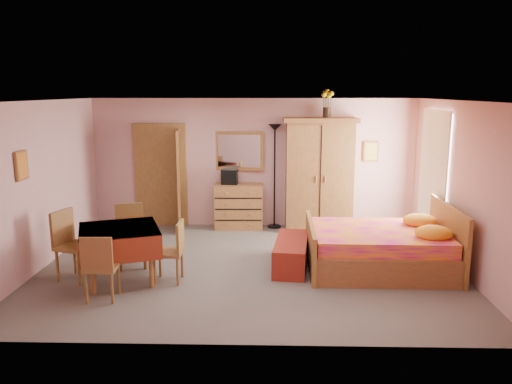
{
  "coord_description": "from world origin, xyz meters",
  "views": [
    {
      "loc": [
        0.3,
        -7.53,
        2.75
      ],
      "look_at": [
        0.1,
        0.3,
        1.15
      ],
      "focal_mm": 35.0,
      "sensor_mm": 36.0,
      "label": 1
    }
  ],
  "objects_px": {
    "dining_table": "(120,255)",
    "chair_south": "(102,266)",
    "wardrobe": "(319,175)",
    "chair_west": "(76,246)",
    "floor_lamp": "(275,177)",
    "chest_of_drawers": "(239,206)",
    "bench": "(291,254)",
    "bed": "(379,237)",
    "chair_north": "(131,236)",
    "stereo": "(230,177)",
    "chair_east": "(168,252)",
    "wall_mirror": "(239,151)",
    "sunflower_vase": "(327,103)"
  },
  "relations": [
    {
      "from": "floor_lamp",
      "to": "chair_south",
      "type": "xyz_separation_m",
      "value": [
        -2.33,
        -3.64,
        -0.6
      ]
    },
    {
      "from": "chest_of_drawers",
      "to": "stereo",
      "type": "height_order",
      "value": "stereo"
    },
    {
      "from": "floor_lamp",
      "to": "bench",
      "type": "xyz_separation_m",
      "value": [
        0.25,
        -2.33,
        -0.83
      ]
    },
    {
      "from": "chest_of_drawers",
      "to": "floor_lamp",
      "type": "xyz_separation_m",
      "value": [
        0.72,
        0.07,
        0.6
      ]
    },
    {
      "from": "stereo",
      "to": "bench",
      "type": "height_order",
      "value": "stereo"
    },
    {
      "from": "wardrobe",
      "to": "bench",
      "type": "distance_m",
      "value": 2.46
    },
    {
      "from": "chest_of_drawers",
      "to": "wall_mirror",
      "type": "distance_m",
      "value": 1.12
    },
    {
      "from": "dining_table",
      "to": "chair_south",
      "type": "xyz_separation_m",
      "value": [
        -0.05,
        -0.64,
        0.05
      ]
    },
    {
      "from": "bed",
      "to": "chair_west",
      "type": "bearing_deg",
      "value": -171.86
    },
    {
      "from": "bench",
      "to": "chair_east",
      "type": "distance_m",
      "value": 1.95
    },
    {
      "from": "chair_north",
      "to": "dining_table",
      "type": "bearing_deg",
      "value": 72.06
    },
    {
      "from": "chair_north",
      "to": "chair_east",
      "type": "relative_size",
      "value": 1.09
    },
    {
      "from": "stereo",
      "to": "floor_lamp",
      "type": "bearing_deg",
      "value": 3.39
    },
    {
      "from": "wall_mirror",
      "to": "bench",
      "type": "relative_size",
      "value": 0.76
    },
    {
      "from": "bed",
      "to": "chair_south",
      "type": "distance_m",
      "value": 4.14
    },
    {
      "from": "wall_mirror",
      "to": "floor_lamp",
      "type": "height_order",
      "value": "floor_lamp"
    },
    {
      "from": "floor_lamp",
      "to": "sunflower_vase",
      "type": "xyz_separation_m",
      "value": [
        1.0,
        -0.05,
        1.45
      ]
    },
    {
      "from": "bench",
      "to": "chair_west",
      "type": "xyz_separation_m",
      "value": [
        -3.19,
        -0.6,
        0.3
      ]
    },
    {
      "from": "chest_of_drawers",
      "to": "bench",
      "type": "height_order",
      "value": "chest_of_drawers"
    },
    {
      "from": "wall_mirror",
      "to": "wardrobe",
      "type": "distance_m",
      "value": 1.67
    },
    {
      "from": "chair_west",
      "to": "chair_south",
      "type": "bearing_deg",
      "value": 58.9
    },
    {
      "from": "wall_mirror",
      "to": "chair_south",
      "type": "height_order",
      "value": "wall_mirror"
    },
    {
      "from": "wardrobe",
      "to": "chair_west",
      "type": "relative_size",
      "value": 2.16
    },
    {
      "from": "sunflower_vase",
      "to": "bed",
      "type": "xyz_separation_m",
      "value": [
        0.6,
        -2.32,
        -1.99
      ]
    },
    {
      "from": "bench",
      "to": "dining_table",
      "type": "xyz_separation_m",
      "value": [
        -2.52,
        -0.66,
        0.18
      ]
    },
    {
      "from": "bench",
      "to": "chair_east",
      "type": "bearing_deg",
      "value": -160.23
    },
    {
      "from": "chest_of_drawers",
      "to": "chair_west",
      "type": "height_order",
      "value": "chair_west"
    },
    {
      "from": "wardrobe",
      "to": "chair_west",
      "type": "height_order",
      "value": "wardrobe"
    },
    {
      "from": "sunflower_vase",
      "to": "bed",
      "type": "bearing_deg",
      "value": -75.48
    },
    {
      "from": "dining_table",
      "to": "chair_west",
      "type": "bearing_deg",
      "value": 174.67
    },
    {
      "from": "chest_of_drawers",
      "to": "stereo",
      "type": "relative_size",
      "value": 3.0
    },
    {
      "from": "wardrobe",
      "to": "chair_west",
      "type": "bearing_deg",
      "value": -143.65
    },
    {
      "from": "chair_east",
      "to": "stereo",
      "type": "bearing_deg",
      "value": -11.52
    },
    {
      "from": "chest_of_drawers",
      "to": "wall_mirror",
      "type": "relative_size",
      "value": 0.96
    },
    {
      "from": "chest_of_drawers",
      "to": "chair_north",
      "type": "relative_size",
      "value": 0.98
    },
    {
      "from": "chair_south",
      "to": "chair_north",
      "type": "height_order",
      "value": "chair_north"
    },
    {
      "from": "dining_table",
      "to": "chair_north",
      "type": "distance_m",
      "value": 0.64
    },
    {
      "from": "floor_lamp",
      "to": "dining_table",
      "type": "height_order",
      "value": "floor_lamp"
    },
    {
      "from": "bench",
      "to": "wall_mirror",
      "type": "bearing_deg",
      "value": 111.26
    },
    {
      "from": "chest_of_drawers",
      "to": "bed",
      "type": "relative_size",
      "value": 0.43
    },
    {
      "from": "stereo",
      "to": "chair_east",
      "type": "relative_size",
      "value": 0.36
    },
    {
      "from": "stereo",
      "to": "chair_south",
      "type": "xyz_separation_m",
      "value": [
        -1.43,
        -3.58,
        -0.6
      ]
    },
    {
      "from": "bench",
      "to": "chair_north",
      "type": "bearing_deg",
      "value": -179.21
    },
    {
      "from": "wardrobe",
      "to": "bed",
      "type": "bearing_deg",
      "value": -71.86
    },
    {
      "from": "chair_north",
      "to": "sunflower_vase",
      "type": "bearing_deg",
      "value": -163.49
    },
    {
      "from": "bench",
      "to": "dining_table",
      "type": "relative_size",
      "value": 1.2
    },
    {
      "from": "wall_mirror",
      "to": "chair_north",
      "type": "height_order",
      "value": "wall_mirror"
    },
    {
      "from": "chair_south",
      "to": "chair_west",
      "type": "distance_m",
      "value": 0.94
    },
    {
      "from": "stereo",
      "to": "bed",
      "type": "bearing_deg",
      "value": -42.7
    },
    {
      "from": "sunflower_vase",
      "to": "chair_south",
      "type": "bearing_deg",
      "value": -132.89
    }
  ]
}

